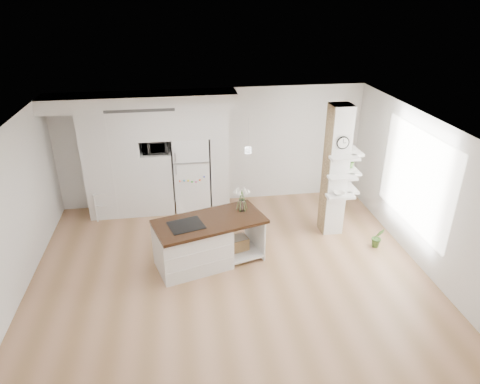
% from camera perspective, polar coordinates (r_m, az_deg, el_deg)
% --- Properties ---
extents(floor, '(7.00, 6.00, 0.01)m').
position_cam_1_polar(floor, '(7.87, -1.37, -10.71)').
color(floor, tan).
rests_on(floor, ground).
extents(room, '(7.04, 6.04, 2.72)m').
position_cam_1_polar(room, '(6.94, -1.53, 1.74)').
color(room, white).
rests_on(room, ground).
extents(cabinet_wall, '(4.00, 0.71, 2.70)m').
position_cam_1_polar(cabinet_wall, '(9.53, -12.26, 5.68)').
color(cabinet_wall, silver).
rests_on(cabinet_wall, floor).
extents(refrigerator, '(0.78, 0.69, 1.75)m').
position_cam_1_polar(refrigerator, '(9.75, -6.50, 2.58)').
color(refrigerator, white).
rests_on(refrigerator, floor).
extents(column, '(0.69, 0.90, 2.70)m').
position_cam_1_polar(column, '(8.72, 13.27, 2.58)').
color(column, silver).
rests_on(column, floor).
extents(window, '(0.00, 2.40, 2.40)m').
position_cam_1_polar(window, '(8.46, 22.33, 1.64)').
color(window, white).
rests_on(window, room).
extents(pendant_light, '(0.12, 0.12, 0.10)m').
position_cam_1_polar(pendant_light, '(7.35, 11.60, 4.86)').
color(pendant_light, white).
rests_on(pendant_light, room).
extents(kitchen_island, '(2.15, 1.45, 1.45)m').
position_cam_1_polar(kitchen_island, '(7.87, -5.52, -6.78)').
color(kitchen_island, silver).
rests_on(kitchen_island, floor).
extents(bookshelf, '(0.61, 0.45, 0.65)m').
position_cam_1_polar(bookshelf, '(9.97, -17.15, -1.66)').
color(bookshelf, silver).
rests_on(bookshelf, floor).
extents(floor_plant_a, '(0.26, 0.22, 0.43)m').
position_cam_1_polar(floor_plant_a, '(8.89, 17.89, -5.78)').
color(floor_plant_a, '#426F2C').
rests_on(floor_plant_a, floor).
extents(floor_plant_b, '(0.28, 0.28, 0.44)m').
position_cam_1_polar(floor_plant_b, '(10.55, 13.21, -0.03)').
color(floor_plant_b, '#426F2C').
rests_on(floor_plant_b, floor).
extents(microwave, '(0.54, 0.37, 0.30)m').
position_cam_1_polar(microwave, '(9.46, -11.25, 6.02)').
color(microwave, '#2D2D2D').
rests_on(microwave, cabinet_wall).
extents(shelf_plant, '(0.27, 0.23, 0.30)m').
position_cam_1_polar(shelf_plant, '(8.89, 14.52, 4.11)').
color(shelf_plant, '#426F2C').
rests_on(shelf_plant, column).
extents(decor_bowl, '(0.22, 0.22, 0.05)m').
position_cam_1_polar(decor_bowl, '(8.63, 13.09, -0.18)').
color(decor_bowl, white).
rests_on(decor_bowl, column).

